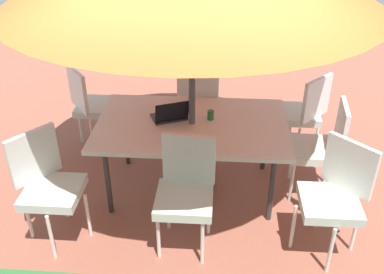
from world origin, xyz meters
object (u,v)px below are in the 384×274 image
chair_north (186,189)px  chair_northeast (48,183)px  chair_south (200,106)px  cup (211,115)px  chair_southwest (302,111)px  chair_west (322,145)px  dining_table (192,128)px  laptop (170,115)px  chair_southeast (93,103)px  chair_northwest (335,194)px

chair_north → chair_northeast: bearing=-174.1°
chair_south → cup: (-0.14, 0.68, 0.25)m
chair_southwest → chair_west: 0.69m
chair_west → dining_table: bearing=-82.1°
dining_table → laptop: 0.24m
chair_southwest → chair_south: (1.11, -0.04, 0.00)m
laptop → chair_west: bearing=156.5°
dining_table → cup: cup is taller
chair_west → chair_southwest: bearing=-167.1°
chair_southeast → chair_south: same height
chair_northwest → chair_west: (-0.03, -0.75, 0.00)m
dining_table → chair_north: size_ratio=1.81×
chair_northeast → chair_north: bearing=-51.8°
dining_table → chair_northeast: size_ratio=1.81×
chair_southeast → chair_northwest: 2.78m
chair_southwest → chair_northwest: size_ratio=1.00×
dining_table → chair_northwest: size_ratio=1.81×
chair_northwest → chair_south: (1.16, -1.47, 0.00)m
chair_southwest → chair_north: 1.85m
cup → chair_southwest: bearing=-146.8°
chair_northwest → chair_south: 1.88m
chair_southwest → chair_southeast: size_ratio=1.00×
chair_southeast → chair_northeast: 1.48m
chair_southeast → chair_west: same height
chair_northwest → laptop: bearing=-164.0°
chair_northwest → chair_west: 0.75m
chair_west → cup: (1.06, -0.05, 0.25)m
laptop → chair_northeast: bearing=16.5°
chair_northwest → chair_northeast: same height
chair_southwest → chair_northwest: same height
chair_southeast → laptop: size_ratio=2.51×
dining_table → laptop: laptop is taller
chair_west → chair_south: bearing=-115.3°
chair_northwest → chair_north: (1.20, 0.02, 0.00)m
dining_table → cup: 0.21m
chair_north → chair_northeast: size_ratio=1.00×
chair_north → chair_southeast: bearing=134.4°
chair_southeast → chair_north: size_ratio=1.00×
chair_southeast → laptop: bearing=-164.4°
chair_west → cup: chair_west is taller
chair_north → chair_northeast: (1.15, -0.00, 0.00)m
dining_table → chair_southwest: size_ratio=1.81×
chair_north → dining_table: bearing=96.1°
chair_south → chair_southeast: bearing=8.0°
chair_southeast → chair_northeast: same height
chair_northeast → dining_table: bearing=-19.3°
chair_southwest → chair_south: size_ratio=1.00×
chair_southwest → chair_west: (-0.08, 0.68, 0.00)m
chair_southwest → chair_south: 1.11m
dining_table → chair_northwest: 1.40m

